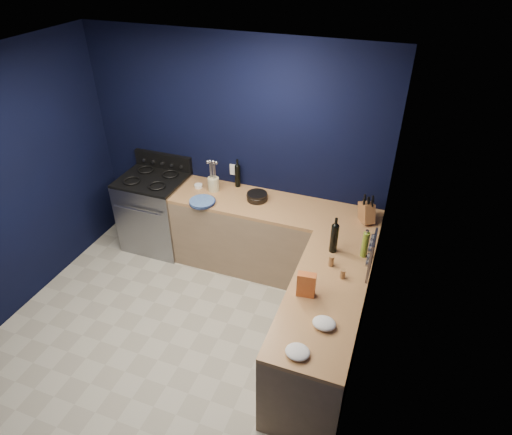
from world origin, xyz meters
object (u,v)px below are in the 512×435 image
at_px(plate_stack, 202,202).
at_px(utensil_crock, 214,184).
at_px(crouton_bag, 306,285).
at_px(knife_block, 367,213).
at_px(gas_range, 157,213).

bearing_deg(plate_stack, utensil_crock, 89.71).
bearing_deg(utensil_crock, crouton_bag, -42.15).
xyz_separation_m(plate_stack, crouton_bag, (1.44, -1.00, 0.09)).
bearing_deg(crouton_bag, utensil_crock, 131.41).
distance_m(knife_block, crouton_bag, 1.31).
xyz_separation_m(plate_stack, utensil_crock, (0.00, 0.30, 0.06)).
relative_size(utensil_crock, crouton_bag, 0.72).
height_order(gas_range, plate_stack, plate_stack).
height_order(gas_range, utensil_crock, utensil_crock).
distance_m(plate_stack, knife_block, 1.76).
xyz_separation_m(gas_range, plate_stack, (0.77, -0.22, 0.46)).
distance_m(gas_range, knife_block, 2.57).
bearing_deg(knife_block, plate_stack, 158.04).
bearing_deg(crouton_bag, plate_stack, 138.82).
relative_size(plate_stack, crouton_bag, 1.26).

